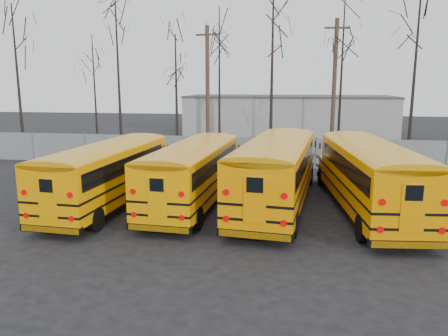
% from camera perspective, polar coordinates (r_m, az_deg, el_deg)
% --- Properties ---
extents(ground, '(120.00, 120.00, 0.00)m').
position_cam_1_polar(ground, '(17.69, 0.64, -7.18)').
color(ground, black).
rests_on(ground, ground).
extents(fence, '(40.00, 0.04, 2.00)m').
position_cam_1_polar(fence, '(29.08, 4.03, 2.09)').
color(fence, gray).
rests_on(fence, ground).
extents(distant_building, '(22.00, 8.00, 4.00)m').
position_cam_1_polar(distant_building, '(48.75, 8.43, 6.84)').
color(distant_building, '#A2A19D').
rests_on(distant_building, ground).
extents(bus_a, '(3.05, 10.60, 2.93)m').
position_cam_1_polar(bus_a, '(20.31, -14.76, -0.14)').
color(bus_a, black).
rests_on(bus_a, ground).
extents(bus_b, '(3.03, 10.61, 2.93)m').
position_cam_1_polar(bus_b, '(19.80, -3.94, -0.07)').
color(bus_b, black).
rests_on(bus_b, ground).
extents(bus_c, '(3.80, 11.64, 3.20)m').
position_cam_1_polar(bus_c, '(19.45, 6.86, 0.14)').
color(bus_c, black).
rests_on(bus_c, ground).
extents(bus_d, '(3.69, 11.37, 3.13)m').
position_cam_1_polar(bus_d, '(19.52, 18.49, -0.44)').
color(bus_d, black).
rests_on(bus_d, ground).
extents(utility_pole_left, '(1.69, 0.37, 9.49)m').
position_cam_1_polar(utility_pole_left, '(32.04, -2.16, 9.91)').
color(utility_pole_left, '#473328').
rests_on(utility_pole_left, ground).
extents(utility_pole_right, '(1.80, 0.36, 10.12)m').
position_cam_1_polar(utility_pole_right, '(34.06, 14.18, 10.20)').
color(utility_pole_right, '#443426').
rests_on(utility_pole_right, ground).
extents(tree_0, '(0.26, 0.26, 11.16)m').
position_cam_1_polar(tree_0, '(36.37, -25.30, 10.13)').
color(tree_0, black).
rests_on(tree_0, ground).
extents(tree_1, '(0.26, 0.26, 9.24)m').
position_cam_1_polar(tree_1, '(36.91, -16.50, 9.23)').
color(tree_1, black).
rests_on(tree_1, ground).
extents(tree_2, '(0.26, 0.26, 12.94)m').
position_cam_1_polar(tree_2, '(35.33, -13.65, 12.32)').
color(tree_2, black).
rests_on(tree_2, ground).
extents(tree_3, '(0.26, 0.26, 9.03)m').
position_cam_1_polar(tree_3, '(33.37, -6.23, 9.28)').
color(tree_3, black).
rests_on(tree_3, ground).
extents(tree_4, '(0.26, 0.26, 10.95)m').
position_cam_1_polar(tree_4, '(33.16, -0.61, 11.00)').
color(tree_4, black).
rests_on(tree_4, ground).
extents(tree_5, '(0.26, 0.26, 12.81)m').
position_cam_1_polar(tree_5, '(31.24, 6.29, 12.63)').
color(tree_5, black).
rests_on(tree_5, ground).
extents(tree_6, '(0.26, 0.26, 11.62)m').
position_cam_1_polar(tree_6, '(34.76, 15.05, 11.19)').
color(tree_6, black).
rests_on(tree_6, ground).
extents(tree_7, '(0.26, 0.26, 12.37)m').
position_cam_1_polar(tree_7, '(32.05, 23.63, 11.35)').
color(tree_7, black).
rests_on(tree_7, ground).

